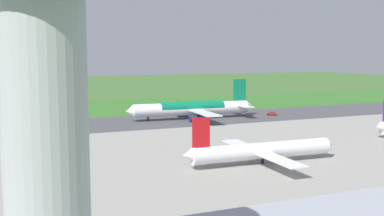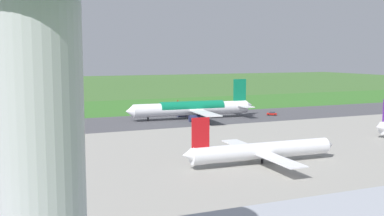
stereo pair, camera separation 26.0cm
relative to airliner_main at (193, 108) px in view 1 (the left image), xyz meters
name	(u,v)px [view 1 (the left image)]	position (x,y,z in m)	size (l,w,h in m)	color
ground_plane	(173,120)	(8.43, -0.02, -4.35)	(800.00, 800.00, 0.00)	#3D662D
runway_asphalt	(173,120)	(8.43, -0.02, -4.32)	(600.00, 37.62, 0.06)	#47474C
apron_concrete	(274,157)	(8.43, 71.81, -4.33)	(440.00, 110.00, 0.05)	gray
grass_verge_foreground	(139,108)	(8.43, -47.29, -4.33)	(600.00, 80.00, 0.04)	#346B27
airliner_main	(193,108)	(0.00, 0.00, 0.00)	(54.13, 44.28, 15.88)	white
airliner_parked_mid	(262,150)	(15.18, 76.79, -1.11)	(40.61, 33.18, 11.87)	white
service_truck_baggage	(4,141)	(71.12, 30.26, -2.95)	(6.08, 3.14, 2.65)	gray
service_car_followme	(272,114)	(-35.42, 3.29, -3.51)	(4.39, 4.05, 1.62)	#B21914
no_stopping_sign	(178,102)	(-12.54, -48.89, -2.75)	(0.60, 0.10, 2.71)	slate
traffic_cone_orange	(165,106)	(-5.44, -48.31, -4.08)	(0.40, 0.40, 0.55)	orange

